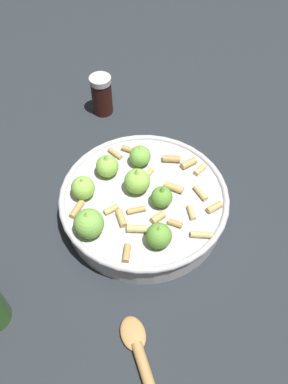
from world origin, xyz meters
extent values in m
plane|color=#23282D|center=(0.00, 0.00, 0.00)|extent=(2.40, 2.40, 0.00)
cylinder|color=#B7B7BC|center=(0.00, 0.00, 0.02)|extent=(0.28, 0.28, 0.05)
torus|color=#B7B7BC|center=(0.00, 0.00, 0.05)|extent=(0.29, 0.29, 0.01)
sphere|color=#8CC64C|center=(0.07, 0.08, 0.07)|extent=(0.04, 0.04, 0.04)
cone|color=#75B247|center=(0.07, 0.08, 0.09)|extent=(0.02, 0.02, 0.01)
sphere|color=#8CC64C|center=(0.08, 0.02, 0.07)|extent=(0.04, 0.04, 0.04)
cone|color=#75B247|center=(0.08, 0.02, 0.09)|extent=(0.02, 0.02, 0.01)
sphere|color=#609E38|center=(-0.08, 0.04, 0.07)|extent=(0.04, 0.04, 0.04)
cone|color=#8CC64C|center=(-0.08, 0.04, 0.09)|extent=(0.02, 0.02, 0.02)
sphere|color=#8CC64C|center=(0.02, 0.00, 0.07)|extent=(0.04, 0.04, 0.04)
cone|color=#8CC64C|center=(0.02, 0.00, 0.09)|extent=(0.02, 0.02, 0.02)
sphere|color=#75B247|center=(0.06, -0.04, 0.07)|extent=(0.04, 0.04, 0.04)
cone|color=#8CC64C|center=(0.06, -0.04, 0.09)|extent=(0.02, 0.02, 0.01)
sphere|color=#609E38|center=(-0.03, -0.01, 0.07)|extent=(0.04, 0.04, 0.04)
cone|color=#609E38|center=(-0.03, -0.01, 0.09)|extent=(0.02, 0.02, 0.02)
sphere|color=#75B247|center=(0.00, 0.11, 0.07)|extent=(0.05, 0.05, 0.05)
cone|color=#8CC64C|center=(0.00, 0.11, 0.10)|extent=(0.02, 0.02, 0.02)
cylinder|color=tan|center=(0.03, -0.09, 0.06)|extent=(0.03, 0.03, 0.01)
cylinder|color=tan|center=(-0.12, -0.02, 0.05)|extent=(0.03, 0.03, 0.01)
cylinder|color=tan|center=(0.01, 0.06, 0.05)|extent=(0.01, 0.03, 0.01)
cylinder|color=tan|center=(-0.08, 0.00, 0.05)|extent=(0.03, 0.02, 0.01)
cylinder|color=tan|center=(-0.06, -0.07, 0.05)|extent=(0.03, 0.02, 0.01)
cylinder|color=tan|center=(-0.01, 0.06, 0.05)|extent=(0.03, 0.02, 0.01)
cylinder|color=tan|center=(0.03, -0.04, 0.05)|extent=(0.02, 0.02, 0.01)
cylinder|color=tan|center=(0.10, -0.04, 0.05)|extent=(0.03, 0.02, 0.01)
cylinder|color=tan|center=(0.05, 0.10, 0.05)|extent=(0.02, 0.04, 0.01)
cylinder|color=tan|center=(-0.05, 0.05, 0.06)|extent=(0.03, 0.03, 0.01)
cylinder|color=tan|center=(-0.07, 0.09, 0.05)|extent=(0.03, 0.03, 0.01)
cylinder|color=tan|center=(-0.08, -0.03, 0.05)|extent=(0.03, 0.02, 0.01)
cylinder|color=tan|center=(-0.02, -0.11, 0.05)|extent=(0.01, 0.03, 0.01)
cylinder|color=tan|center=(-0.02, -0.05, 0.06)|extent=(0.04, 0.02, 0.01)
cylinder|color=tan|center=(0.00, -0.10, 0.06)|extent=(0.02, 0.03, 0.01)
cylinder|color=tan|center=(0.11, -0.02, 0.05)|extent=(0.03, 0.01, 0.01)
cylinder|color=tan|center=(-0.05, 0.01, 0.06)|extent=(0.01, 0.02, 0.01)
cylinder|color=tan|center=(-0.02, 0.03, 0.05)|extent=(0.02, 0.03, 0.01)
cylinder|color=tan|center=(-0.10, -0.07, 0.05)|extent=(0.02, 0.03, 0.01)
cylinder|color=#33140F|center=(0.27, -0.11, 0.04)|extent=(0.04, 0.04, 0.08)
cylinder|color=silver|center=(0.27, -0.11, 0.08)|extent=(0.05, 0.05, 0.01)
ellipsoid|color=#B2844C|center=(-0.16, 0.15, 0.01)|extent=(0.06, 0.05, 0.01)
camera|label=1|loc=(-0.31, 0.26, 0.58)|focal=36.71mm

